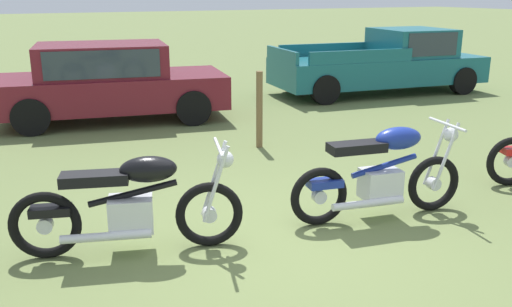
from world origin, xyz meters
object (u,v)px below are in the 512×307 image
motorcycle_black (131,204)px  motorcycle_blue (381,174)px  fence_post_wooden (259,110)px  pickup_truck_teal (388,61)px  car_burgundy (108,78)px

motorcycle_black → motorcycle_blue: 2.62m
fence_post_wooden → motorcycle_blue: bearing=-92.2°
pickup_truck_teal → motorcycle_black: bearing=-136.6°
motorcycle_black → fence_post_wooden: bearing=61.8°
motorcycle_black → pickup_truck_teal: 9.55m
motorcycle_black → pickup_truck_teal: (7.66, 5.70, 0.28)m
motorcycle_blue → car_burgundy: car_burgundy is taller
motorcycle_blue → fence_post_wooden: size_ratio=1.67×
motorcycle_blue → car_burgundy: (-1.54, 6.04, 0.30)m
pickup_truck_teal → fence_post_wooden: size_ratio=4.36×
car_burgundy → fence_post_wooden: 3.39m
car_burgundy → fence_post_wooden: (1.66, -2.95, -0.20)m
motorcycle_black → fence_post_wooden: size_ratio=1.74×
motorcycle_black → car_burgundy: car_burgundy is taller
motorcycle_black → pickup_truck_teal: bearing=53.4°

